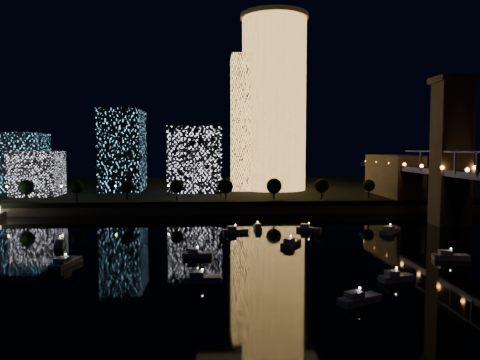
% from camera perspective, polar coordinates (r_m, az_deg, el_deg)
% --- Properties ---
extents(ground, '(520.00, 520.00, 0.00)m').
position_cam_1_polar(ground, '(107.69, 5.16, -10.18)').
color(ground, black).
rests_on(ground, ground).
extents(far_bank, '(420.00, 160.00, 5.00)m').
position_cam_1_polar(far_bank, '(264.76, -0.07, -1.20)').
color(far_bank, black).
rests_on(far_bank, ground).
extents(seawall, '(420.00, 6.00, 3.00)m').
position_cam_1_polar(seawall, '(187.54, 1.38, -3.64)').
color(seawall, '#6B5E4C').
rests_on(seawall, ground).
extents(tower_cylindrical, '(34.00, 34.00, 87.22)m').
position_cam_1_polar(tower_cylindrical, '(239.26, 4.16, 9.33)').
color(tower_cylindrical, '#F1A84D').
rests_on(tower_cylindrical, far_bank).
extents(tower_rectangular, '(21.02, 21.02, 66.87)m').
position_cam_1_polar(tower_rectangular, '(238.24, 1.48, 6.88)').
color(tower_rectangular, '#F1A84D').
rests_on(tower_rectangular, far_bank).
extents(midrise_blocks, '(107.01, 43.63, 39.81)m').
position_cam_1_polar(midrise_blocks, '(234.73, -15.30, 2.57)').
color(midrise_blocks, white).
rests_on(midrise_blocks, far_bank).
extents(motorboats, '(112.92, 77.77, 2.78)m').
position_cam_1_polar(motorboats, '(118.08, 1.68, -8.50)').
color(motorboats, silver).
rests_on(motorboats, ground).
extents(esplanade_trees, '(165.76, 6.45, 8.73)m').
position_cam_1_polar(esplanade_trees, '(192.61, -8.57, -0.80)').
color(esplanade_trees, black).
rests_on(esplanade_trees, far_bank).
extents(street_lamps, '(132.70, 0.70, 5.65)m').
position_cam_1_polar(street_lamps, '(198.79, -8.73, -1.07)').
color(street_lamps, black).
rests_on(street_lamps, far_bank).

